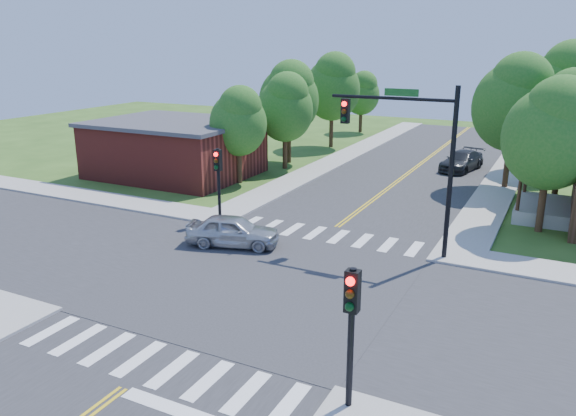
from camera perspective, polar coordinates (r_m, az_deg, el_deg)
The scene contains 24 objects.
ground at distance 21.45m, azimuth -2.61°, elevation -7.74°, with size 100.00×100.00×0.00m, color #2F531A.
road_ns at distance 21.44m, azimuth -2.61°, elevation -7.69°, with size 10.00×90.00×0.04m, color #2D2D30.
road_ew at distance 21.44m, azimuth -2.61°, elevation -7.68°, with size 90.00×10.00×0.04m, color #2D2D30.
intersection_patch at distance 21.45m, azimuth -2.61°, elevation -7.74°, with size 10.20×10.20×0.06m, color #2D2D30.
sidewalk_nw at distance 42.45m, azimuth -10.84°, elevation 4.38°, with size 40.00×40.00×0.14m.
crosswalk_north at distance 26.61m, azimuth 3.94°, elevation -2.72°, with size 8.85×2.00×0.01m.
crosswalk_south at distance 16.94m, azimuth -13.30°, elevation -15.14°, with size 8.85×2.00×0.01m.
centerline at distance 21.43m, azimuth -2.61°, elevation -7.63°, with size 0.30×90.00×0.01m.
signal_mast_ne at distance 23.64m, azimuth 12.40°, elevation 6.51°, with size 5.30×0.42×7.20m.
signal_pole_se at distance 13.55m, azimuth 6.45°, elevation -10.59°, with size 0.34×0.42×3.80m.
signal_pole_nw at distance 27.93m, azimuth -7.12°, elevation 3.70°, with size 0.34×0.42×3.80m.
building_nw at distance 39.10m, azimuth -11.41°, elevation 6.03°, with size 10.40×8.40×3.73m.
tree_e_a at distance 28.63m, azimuth 25.36°, elevation 7.06°, with size 4.37×4.15×7.43m.
tree_e_b at distance 34.82m, azimuth 26.50°, elevation 8.44°, with size 4.42×4.20×7.52m.
tree_e_c at distance 42.81m, azimuth 26.40°, elevation 10.98°, with size 5.30×5.03×9.00m.
tree_e_d at distance 51.93m, azimuth 26.25°, elevation 10.99°, with size 4.72×4.49×8.03m.
tree_w_a at distance 35.79m, azimuth -5.03°, elevation 8.93°, with size 3.68×3.50×6.26m.
tree_w_b at distance 41.88m, azimuth 0.16°, elevation 11.33°, with size 4.48×4.26×7.62m.
tree_w_c at distance 48.50m, azimuth 4.58°, elevation 12.34°, with size 4.74×4.50×8.05m.
tree_w_d at distance 57.17m, azimuth 7.54°, elevation 11.59°, with size 3.58×3.40×6.09m.
tree_house at distance 36.57m, azimuth 22.11°, elevation 10.07°, with size 4.88×4.64×8.30m.
tree_bldg at distance 39.87m, azimuth -0.25°, elevation 10.35°, with size 4.04×3.84×6.87m.
car_silver at distance 25.09m, azimuth -5.62°, elevation -2.39°, with size 4.44×2.76×1.41m, color #B3B7BB.
car_dgrey at distance 41.67m, azimuth 17.24°, elevation 4.55°, with size 2.80×4.91×1.34m, color #27292B.
Camera 1 is at (9.66, -16.99, 8.83)m, focal length 35.00 mm.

